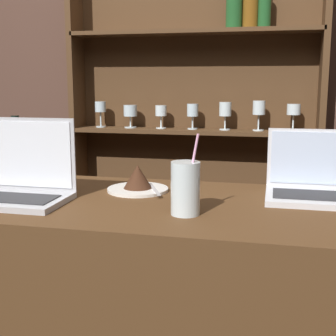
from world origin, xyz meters
name	(u,v)px	position (x,y,z in m)	size (l,w,h in m)	color
back_wall	(190,77)	(0.00, 1.44, 1.35)	(7.00, 0.06, 2.70)	#4C3328
back_shelf	(196,140)	(0.04, 1.36, 1.03)	(1.28, 0.18, 1.96)	#472D19
laptop_near	(20,181)	(-0.32, 0.24, 1.02)	(0.32, 0.22, 0.25)	#ADADB2
laptop_far	(314,184)	(0.57, 0.48, 1.01)	(0.30, 0.24, 0.21)	silver
cake_plate	(139,181)	(0.01, 0.44, 1.00)	(0.21, 0.21, 0.09)	silver
water_glass	(185,188)	(0.21, 0.20, 1.04)	(0.08, 0.08, 0.23)	silver
wine_bottle_dark	(17,158)	(-0.46, 0.46, 1.06)	(0.08, 0.08, 0.25)	black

